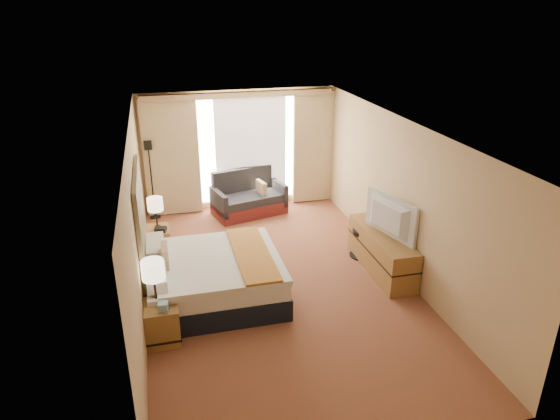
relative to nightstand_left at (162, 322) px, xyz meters
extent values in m
cube|color=maroon|center=(1.87, 1.05, -0.28)|extent=(4.20, 7.00, 0.02)
cube|color=silver|center=(1.87, 1.05, 2.33)|extent=(4.20, 7.00, 0.02)
cube|color=tan|center=(1.87, 4.55, 1.02)|extent=(4.20, 0.02, 2.60)
cube|color=tan|center=(1.87, -2.45, 1.02)|extent=(4.20, 0.02, 2.60)
cube|color=tan|center=(-0.23, 1.05, 1.02)|extent=(0.02, 7.00, 2.60)
cube|color=tan|center=(3.97, 1.05, 1.02)|extent=(0.02, 7.00, 2.60)
cube|color=black|center=(-0.19, 1.25, 1.01)|extent=(0.06, 1.85, 1.50)
cube|color=olive|center=(0.00, 0.00, 0.00)|extent=(0.45, 0.52, 0.55)
cube|color=olive|center=(0.00, 2.50, 0.00)|extent=(0.45, 0.52, 0.55)
cube|color=olive|center=(3.70, 1.05, 0.07)|extent=(0.50, 1.80, 0.70)
cube|color=white|center=(2.12, 4.52, 1.04)|extent=(2.30, 0.02, 2.30)
cube|color=#CCBD8F|center=(0.42, 4.43, 0.99)|extent=(1.15, 0.09, 2.50)
cube|color=#CCBD8F|center=(3.52, 4.43, 0.99)|extent=(0.90, 0.09, 2.50)
cube|color=white|center=(2.12, 4.48, 0.99)|extent=(1.55, 0.04, 2.50)
cube|color=tan|center=(1.87, 4.39, 2.25)|extent=(4.00, 0.16, 0.12)
cube|color=black|center=(0.82, 0.87, -0.11)|extent=(2.02, 1.83, 0.34)
cube|color=white|center=(0.82, 0.87, 0.21)|extent=(1.98, 1.78, 0.29)
cube|color=white|center=(0.90, 0.87, 0.38)|extent=(1.85, 1.85, 0.07)
cube|color=#B47629|center=(1.42, 0.87, 0.42)|extent=(0.53, 1.85, 0.04)
cube|color=white|center=(-0.02, 0.43, 0.50)|extent=(0.27, 0.75, 0.17)
cube|color=white|center=(-0.02, 1.32, 0.50)|extent=(0.27, 0.75, 0.17)
cube|color=beige|center=(0.12, 0.87, 0.53)|extent=(0.10, 0.40, 0.35)
cube|color=maroon|center=(1.98, 4.05, -0.14)|extent=(1.66, 1.16, 0.27)
cube|color=#2B2C30|center=(1.99, 4.00, 0.08)|extent=(1.52, 0.97, 0.17)
cube|color=#2B2C30|center=(1.90, 4.36, 0.37)|extent=(1.40, 0.49, 0.59)
cube|color=#2B2C30|center=(1.30, 3.88, 0.11)|extent=(0.30, 0.81, 0.49)
cube|color=#2B2C30|center=(2.66, 4.22, 0.11)|extent=(0.30, 0.81, 0.49)
cube|color=beige|center=(2.25, 4.06, 0.26)|extent=(0.18, 0.39, 0.35)
cube|color=black|center=(-0.03, 4.35, -0.26)|extent=(0.21, 0.21, 0.02)
cylinder|color=black|center=(-0.03, 4.35, 0.50)|extent=(0.03, 0.03, 1.50)
cube|color=black|center=(-0.03, 4.35, 1.32)|extent=(0.15, 0.15, 0.17)
cylinder|color=black|center=(3.62, 1.61, -0.26)|extent=(0.50, 0.50, 0.03)
cylinder|color=black|center=(3.62, 1.61, -0.02)|extent=(0.06, 0.06, 0.45)
cylinder|color=black|center=(3.62, 1.61, 0.21)|extent=(0.44, 0.44, 0.07)
cube|color=black|center=(3.79, 1.57, 0.50)|extent=(0.14, 0.40, 0.50)
cube|color=black|center=(-0.05, 0.06, 0.30)|extent=(0.11, 0.11, 0.04)
cylinder|color=black|center=(-0.05, 0.06, 0.51)|extent=(0.03, 0.03, 0.38)
cylinder|color=beige|center=(-0.05, 0.06, 0.79)|extent=(0.30, 0.30, 0.26)
cube|color=black|center=(0.02, 2.53, 0.29)|extent=(0.10, 0.10, 0.04)
cylinder|color=black|center=(0.02, 2.53, 0.48)|extent=(0.03, 0.03, 0.34)
cylinder|color=beige|center=(0.02, 2.53, 0.73)|extent=(0.27, 0.27, 0.23)
cube|color=#7EA7C3|center=(0.04, -0.13, 0.33)|extent=(0.14, 0.14, 0.12)
cube|color=black|center=(0.07, 2.36, 0.31)|extent=(0.23, 0.20, 0.08)
imported|color=black|center=(3.65, 0.93, 0.76)|extent=(0.46, 1.18, 0.68)
camera|label=1|loc=(0.17, -5.86, 4.02)|focal=32.00mm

